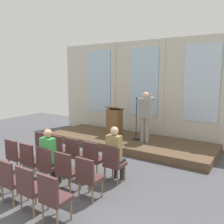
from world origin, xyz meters
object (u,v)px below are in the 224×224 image
Objects in this scene: chair_r1_c3 at (67,169)px; audience_r1_c2 at (50,154)px; chair_r2_c3 at (30,186)px; speaker at (145,113)px; chair_r0_c1 at (59,149)px; chair_r1_c2 at (48,164)px; mic_stand at (136,130)px; chair_r0_c4 at (113,161)px; chair_r2_c4 at (53,195)px; audience_r0_c4 at (115,151)px; chair_r0_c0 at (44,145)px; chair_r1_c0 at (16,154)px; lectern at (114,122)px; chair_r1_c1 at (31,159)px; chair_r2_c2 at (11,179)px; chair_r0_c2 at (75,152)px; chair_r0_c3 at (93,157)px; chair_r1_c4 at (88,176)px.

audience_r1_c2 is at bearing 172.67° from chair_r1_c3.
speaker is at bearing 88.38° from chair_r2_c3.
chair_r0_c1 and chair_r1_c2 have the same top height.
chair_r0_c4 is at bearing -73.02° from mic_stand.
chair_r1_c3 is at bearing -38.35° from chair_r0_c1.
chair_r2_c4 is at bearing -90.00° from chair_r0_c4.
speaker is 1.27× the size of audience_r0_c4.
speaker reaches higher than chair_r0_c0.
chair_r0_c0 is 1.00× the size of chair_r1_c0.
chair_r0_c0 is at bearing 180.00° from chair_r0_c1.
lectern is 1.23× the size of chair_r1_c1.
chair_r1_c1 is 1.23m from chair_r1_c3.
chair_r0_c4 and chair_r2_c2 have the same top height.
chair_r0_c0 is 1.00× the size of chair_r2_c2.
chair_r1_c1 is 0.61m from chair_r1_c2.
speaker is 3.80m from audience_r1_c2.
chair_r0_c0 is 1.00× the size of chair_r0_c1.
chair_r0_c1 and chair_r1_c3 have the same top height.
chair_r2_c3 is at bearing -46.53° from chair_r0_c0.
chair_r0_c2 and chair_r2_c3 have the same top height.
chair_r0_c2 is 0.68× the size of audience_r0_c4.
chair_r0_c1 is 2.68m from chair_r2_c4.
chair_r0_c2 is at bearing 180.00° from chair_r0_c4.
lectern is 1.23× the size of chair_r0_c4.
mic_stand is at bearing 95.47° from chair_r0_c3.
chair_r2_c3 is at bearing -86.70° from mic_stand.
chair_r1_c2 is (-1.23, -0.97, 0.00)m from chair_r0_c4.
chair_r0_c4 is 0.69× the size of audience_r1_c2.
chair_r1_c1 is at bearing 180.00° from chair_r1_c2.
chair_r1_c2 is at bearing -81.25° from lectern.
mic_stand reaches higher than audience_r0_c4.
audience_r0_c4 is 1.48× the size of chair_r1_c4.
chair_r2_c2 is (0.00, -1.05, -0.22)m from audience_r1_c2.
chair_r1_c3 is 1.00× the size of chair_r2_c2.
chair_r0_c0 is at bearing 152.19° from chair_r1_c3.
chair_r0_c1 is at bearing 133.47° from chair_r2_c4.
chair_r0_c4 is 2.64m from chair_r1_c0.
chair_r1_c2 is 1.23m from chair_r1_c4.
chair_r2_c3 is (0.61, -1.05, -0.22)m from audience_r1_c2.
chair_r1_c4 is 1.00× the size of chair_r2_c2.
chair_r1_c4 is (2.46, -0.97, 0.00)m from chair_r0_c0.
chair_r2_c2 is (-0.75, -4.74, -0.76)m from speaker.
chair_r1_c2 and chair_r2_c4 have the same top height.
chair_r0_c3 is 0.69× the size of audience_r1_c2.
chair_r1_c0 is at bearing -152.19° from chair_r0_c3.
chair_r0_c2 is 1.00× the size of chair_r2_c2.
mic_stand is 1.65× the size of chair_r2_c3.
speaker is at bearing 54.78° from chair_r0_c0.
chair_r0_c4 is at bearing 36.01° from audience_r1_c2.
chair_r1_c2 is at bearing -122.29° from chair_r0_c3.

